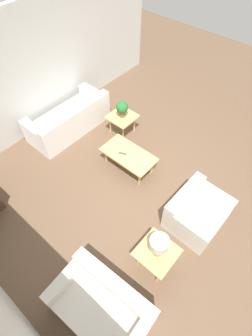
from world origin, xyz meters
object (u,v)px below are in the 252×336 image
Objects in this scene: armchair at (196,213)px; side_table_lamp at (157,253)px; potted_plant at (122,108)px; table_lamp at (159,245)px; sofa at (70,120)px; side_table_plant at (122,118)px; loveseat at (102,307)px; coffee_table at (129,155)px.

armchair is 1.11m from side_table_lamp.
armchair is 2.61× the size of potted_plant.
table_lamp reaches higher than armchair.
potted_plant is (2.56, -0.93, 0.43)m from armchair.
armchair is 1.72× the size of side_table_lamp.
side_table_plant is (-0.99, -0.75, 0.13)m from sofa.
sofa is 4.08m from loveseat.
loveseat is at bearing 82.10° from side_table_lamp.
table_lamp reaches higher than sofa.
loveseat is at bearing 127.06° from side_table_plant.
sofa is at bearing 88.45° from armchair.
side_table_plant is at bearing 127.83° from sofa.
sofa is 3.74m from table_lamp.
table_lamp is (0.07, 1.09, 0.48)m from armchair.
armchair is at bearing 160.07° from side_table_plant.
coffee_table is at bearing -37.59° from side_table_lamp.
sofa is 1.26m from side_table_plant.
side_table_plant is 0.30m from potted_plant.
side_table_plant is at bearing -39.07° from side_table_lamp.
potted_plant is 0.91× the size of table_lamp.
potted_plant is at bearing 127.83° from sofa.
sofa reaches higher than side_table_lamp.
armchair reaches higher than coffee_table.
sofa is at bearing 0.60° from coffee_table.
table_lamp reaches higher than loveseat.
sofa is 1.94× the size of armchair.
loveseat is 1.19m from table_lamp.
loveseat is at bearing 55.54° from sofa.
side_table_plant is (0.82, -0.74, 0.05)m from coffee_table.
coffee_table is 1.91× the size of side_table_plant.
armchair is at bearing 160.07° from potted_plant.
side_table_lamp is 1.38× the size of table_lamp.
loveseat is at bearing 175.54° from armchair.
sofa is 4.60× the size of table_lamp.
table_lamp is at bearing 142.41° from coffee_table.
side_table_lamp is at bearing 140.93° from side_table_plant.
coffee_table is 1.15m from potted_plant.
sofa is 5.04× the size of potted_plant.
armchair is 1.20m from table_lamp.
coffee_table is at bearing 91.27° from sofa.
side_table_plant is 1.51× the size of potted_plant.
table_lamp is at bearing 79.09° from loveseat.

